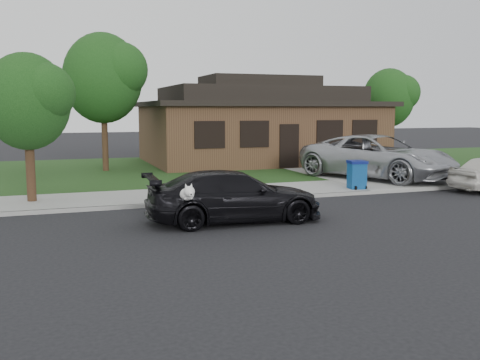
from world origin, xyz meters
name	(u,v)px	position (x,y,z in m)	size (l,w,h in m)	color
ground	(323,220)	(0.00, 0.00, 0.00)	(120.00, 120.00, 0.00)	black
sidewalk	(257,192)	(0.00, 5.00, 0.06)	(60.00, 3.00, 0.12)	gray
curb	(273,198)	(0.00, 3.50, 0.06)	(60.00, 0.12, 0.12)	gray
lawn	(199,168)	(0.00, 13.00, 0.07)	(60.00, 13.00, 0.13)	#193814
driveway	(335,170)	(6.00, 10.00, 0.07)	(4.50, 13.00, 0.14)	gray
sedan	(234,196)	(-2.32, 0.67, 0.69)	(4.79, 2.29, 1.37)	black
minivan	(378,157)	(5.88, 6.30, 1.04)	(2.99, 6.48, 1.80)	#A5A7AC
recycling_bin	(357,174)	(3.57, 4.13, 0.64)	(0.71, 0.71, 1.02)	navy
house	(259,125)	(4.00, 15.00, 2.13)	(12.60, 8.60, 4.65)	#422B1C
tree_0	(107,76)	(-4.34, 12.88, 4.48)	(3.78, 3.60, 6.34)	#332114
tree_1	(392,97)	(12.14, 14.40, 3.71)	(3.15, 3.00, 5.25)	#332114
tree_2	(31,100)	(-7.38, 5.11, 3.27)	(2.73, 2.60, 4.59)	#332114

